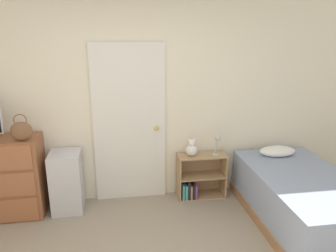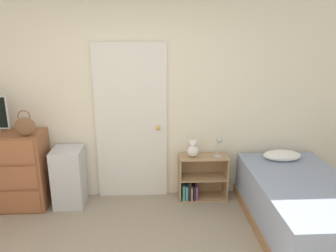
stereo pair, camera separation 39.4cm
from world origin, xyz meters
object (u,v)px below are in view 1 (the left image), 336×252
Objects in this scene: storage_bin at (67,181)px; desk_lamp at (217,141)px; teddy_bear at (192,148)px; handbag at (21,131)px; bed at (302,199)px; bookshelf at (198,179)px.

desk_lamp is at bearing 0.83° from storage_bin.
storage_bin is 3.25× the size of teddy_bear.
handbag is 0.17× the size of bed.
handbag is 1.34× the size of teddy_bear.
bookshelf is at bearing 5.41° from teddy_bear.
teddy_bear is 0.12× the size of bed.
storage_bin is at bearing 165.05° from bed.
teddy_bear reaches higher than bookshelf.
storage_bin is at bearing 20.71° from handbag.
storage_bin is 1.66m from bookshelf.
handbag is 1.11× the size of desk_lamp.
storage_bin is 1.93m from desk_lamp.
bookshelf is 2.73× the size of teddy_bear.
teddy_bear is at bearing 173.61° from desk_lamp.
desk_lamp reaches higher than storage_bin.
handbag is 3.23m from bed.
bed is at bearing -14.95° from storage_bin.
storage_bin is 2.70× the size of desk_lamp.
bed is (2.68, -0.71, -0.08)m from storage_bin.
bed is (0.79, -0.74, -0.49)m from desk_lamp.
handbag is 0.83m from storage_bin.
storage_bin is 0.40× the size of bed.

